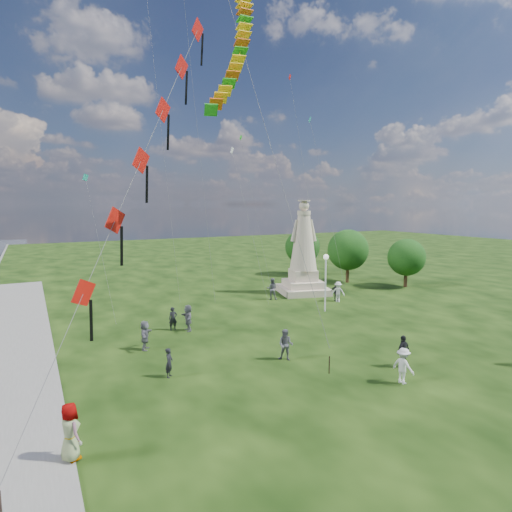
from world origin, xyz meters
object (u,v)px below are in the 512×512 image
person_8 (338,292)px  person_11 (188,318)px  lamppost (326,270)px  person_7 (272,289)px  person_9 (336,292)px  person_0 (169,363)px  statue (303,259)px  person_5 (145,335)px  person_2 (403,366)px  person_3 (403,351)px  person_1 (286,345)px  person_6 (173,319)px  person_10 (70,435)px

person_8 → person_11: (-14.35, -2.04, 0.00)m
lamppost → person_7: (-1.55, 5.70, -2.33)m
person_9 → person_0: bearing=-118.7°
statue → person_11: 15.42m
person_5 → person_11: (3.46, 2.43, 0.02)m
lamppost → person_2: bearing=-111.9°
person_0 → person_3: (11.15, -4.45, 0.12)m
person_1 → person_8: size_ratio=0.97×
person_6 → person_10: 14.92m
person_7 → person_10: person_7 is taller
person_7 → person_0: bearing=75.5°
person_0 → person_5: 4.58m
lamppost → person_3: lamppost is taller
person_8 → person_7: bearing=-178.2°
person_3 → person_7: person_7 is taller
person_9 → person_10: 27.10m
lamppost → person_11: (-11.32, 0.11, -2.40)m
person_2 → person_6: person_2 is taller
person_5 → person_11: person_11 is taller
person_2 → person_5: person_5 is taller
person_8 → person_10: size_ratio=0.92×
lamppost → person_0: lamppost is taller
person_6 → person_11: 1.05m
person_3 → person_7: (2.01, 17.04, 0.11)m
person_7 → person_8: bearing=174.0°
person_6 → person_7: size_ratio=0.81×
person_6 → person_3: bearing=-50.6°
lamppost → person_6: bearing=176.6°
person_5 → person_8: person_8 is taller
person_3 → person_11: size_ratio=0.96×
person_2 → person_8: bearing=-38.0°
person_0 → person_8: person_8 is taller
person_2 → person_6: bearing=18.1°
person_0 → person_8: 19.91m
statue → person_5: (-17.21, -8.97, -2.47)m
person_10 → person_11: person_10 is taller
person_6 → person_9: 15.41m
statue → person_11: size_ratio=4.97×
person_2 → statue: bearing=-30.6°
person_5 → person_9: size_ratio=1.06×
person_6 → person_7: (10.61, 4.98, 0.18)m
person_11 → person_3: bearing=37.4°
statue → person_3: bearing=-93.1°
person_5 → lamppost: bearing=-55.3°
statue → person_3: (-5.99, -17.99, -2.48)m
person_7 → person_10: (-18.05, -17.91, -0.01)m
person_1 → person_7: bearing=107.6°
person_7 → person_11: (-9.77, -5.59, -0.08)m
person_6 → person_10: person_10 is taller
person_1 → person_7: (6.88, 13.33, 0.11)m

